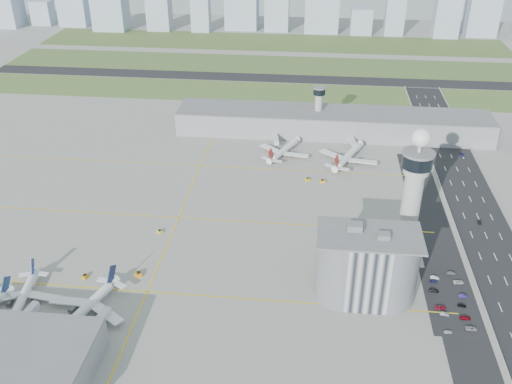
# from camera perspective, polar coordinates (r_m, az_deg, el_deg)

# --- Properties ---
(ground) EXTENTS (1000.00, 1000.00, 0.00)m
(ground) POSITION_cam_1_polar(r_m,az_deg,el_deg) (267.98, -0.81, -6.47)
(ground) COLOR #9B9890
(grass_strip_0) EXTENTS (480.00, 50.00, 0.08)m
(grass_strip_0) POSITION_cam_1_polar(r_m,az_deg,el_deg) (469.77, 0.07, 9.96)
(grass_strip_0) COLOR #4C602D
(grass_strip_0) RESTS_ON ground
(grass_strip_1) EXTENTS (480.00, 60.00, 0.08)m
(grass_strip_1) POSITION_cam_1_polar(r_m,az_deg,el_deg) (540.66, 0.93, 12.61)
(grass_strip_1) COLOR #425D2C
(grass_strip_1) RESTS_ON ground
(grass_strip_2) EXTENTS (480.00, 70.00, 0.08)m
(grass_strip_2) POSITION_cam_1_polar(r_m,az_deg,el_deg) (617.35, 1.65, 14.76)
(grass_strip_2) COLOR #4B5F2D
(grass_strip_2) RESTS_ON ground
(runway) EXTENTS (480.00, 22.00, 0.10)m
(runway) POSITION_cam_1_polar(r_m,az_deg,el_deg) (504.59, 0.52, 11.36)
(runway) COLOR black
(runway) RESTS_ON ground
(highway) EXTENTS (28.00, 500.00, 0.10)m
(highway) POSITION_cam_1_polar(r_m,az_deg,el_deg) (280.73, 23.40, -7.42)
(highway) COLOR black
(highway) RESTS_ON ground
(barrier_left) EXTENTS (0.60, 500.00, 1.20)m
(barrier_left) POSITION_cam_1_polar(r_m,az_deg,el_deg) (276.35, 20.65, -7.28)
(barrier_left) COLOR #9E9E99
(barrier_left) RESTS_ON ground
(landside_road) EXTENTS (18.00, 260.00, 0.08)m
(landside_road) POSITION_cam_1_polar(r_m,az_deg,el_deg) (266.16, 18.76, -8.61)
(landside_road) COLOR black
(landside_road) RESTS_ON ground
(parking_lot) EXTENTS (20.00, 44.00, 0.10)m
(parking_lot) POSITION_cam_1_polar(r_m,az_deg,el_deg) (256.54, 18.80, -10.24)
(parking_lot) COLOR black
(parking_lot) RESTS_ON ground
(taxiway_line_h_0) EXTENTS (260.00, 0.60, 0.01)m
(taxiway_line_h_0) POSITION_cam_1_polar(r_m,az_deg,el_deg) (252.14, -10.84, -9.77)
(taxiway_line_h_0) COLOR yellow
(taxiway_line_h_0) RESTS_ON ground
(taxiway_line_h_1) EXTENTS (260.00, 0.60, 0.01)m
(taxiway_line_h_1) POSITION_cam_1_polar(r_m,az_deg,el_deg) (298.96, -7.76, -2.56)
(taxiway_line_h_1) COLOR yellow
(taxiway_line_h_1) RESTS_ON ground
(taxiway_line_h_2) EXTENTS (260.00, 0.60, 0.01)m
(taxiway_line_h_2) POSITION_cam_1_polar(r_m,az_deg,el_deg) (349.83, -5.56, 2.63)
(taxiway_line_h_2) COLOR yellow
(taxiway_line_h_2) RESTS_ON ground
(taxiway_line_v) EXTENTS (0.60, 260.00, 0.01)m
(taxiway_line_v) POSITION_cam_1_polar(r_m,az_deg,el_deg) (298.96, -7.76, -2.56)
(taxiway_line_v) COLOR yellow
(taxiway_line_v) RESTS_ON ground
(control_tower) EXTENTS (14.00, 14.00, 64.50)m
(control_tower) POSITION_cam_1_polar(r_m,az_deg,el_deg) (258.45, 15.41, 0.08)
(control_tower) COLOR #ADAAA5
(control_tower) RESTS_ON ground
(secondary_tower) EXTENTS (8.60, 8.60, 31.90)m
(secondary_tower) POSITION_cam_1_polar(r_m,az_deg,el_deg) (390.56, 6.27, 8.56)
(secondary_tower) COLOR #ADAAA5
(secondary_tower) RESTS_ON ground
(admin_building) EXTENTS (42.00, 24.00, 33.50)m
(admin_building) POSITION_cam_1_polar(r_m,az_deg,el_deg) (241.13, 10.98, -7.25)
(admin_building) COLOR #B2B2B7
(admin_building) RESTS_ON ground
(terminal_pier) EXTENTS (210.00, 32.00, 15.80)m
(terminal_pier) POSITION_cam_1_polar(r_m,az_deg,el_deg) (392.92, 7.65, 6.89)
(terminal_pier) COLOR gray
(terminal_pier) RESTS_ON ground
(airplane_near_b) EXTENTS (36.82, 41.53, 10.44)m
(airplane_near_b) POSITION_cam_1_polar(r_m,az_deg,el_deg) (257.33, -22.41, -9.42)
(airplane_near_b) COLOR white
(airplane_near_b) RESTS_ON ground
(airplane_near_c) EXTENTS (46.51, 50.54, 11.67)m
(airplane_near_c) POSITION_cam_1_polar(r_m,az_deg,el_deg) (242.85, -16.78, -10.66)
(airplane_near_c) COLOR white
(airplane_near_c) RESTS_ON ground
(airplane_far_a) EXTENTS (47.57, 50.59, 11.23)m
(airplane_far_a) POSITION_cam_1_polar(r_m,az_deg,el_deg) (360.59, 2.87, 4.59)
(airplane_far_a) COLOR white
(airplane_far_a) RESTS_ON ground
(airplane_far_b) EXTENTS (52.29, 55.78, 12.45)m
(airplane_far_b) POSITION_cam_1_polar(r_m,az_deg,el_deg) (356.04, 9.27, 3.98)
(airplane_far_b) COLOR white
(airplane_far_b) RESTS_ON ground
(jet_bridge_near_1) EXTENTS (5.39, 14.31, 5.70)m
(jet_bridge_near_1) POSITION_cam_1_polar(r_m,az_deg,el_deg) (244.51, -22.89, -12.58)
(jet_bridge_near_1) COLOR silver
(jet_bridge_near_1) RESTS_ON ground
(jet_bridge_near_2) EXTENTS (5.39, 14.31, 5.70)m
(jet_bridge_near_2) POSITION_cam_1_polar(r_m,az_deg,el_deg) (232.56, -16.19, -13.64)
(jet_bridge_near_2) COLOR silver
(jet_bridge_near_2) RESTS_ON ground
(jet_bridge_far_0) EXTENTS (5.39, 14.31, 5.70)m
(jet_bridge_far_0) POSITION_cam_1_polar(r_m,az_deg,el_deg) (380.81, 1.88, 5.56)
(jet_bridge_far_0) COLOR silver
(jet_bridge_far_0) RESTS_ON ground
(jet_bridge_far_1) EXTENTS (5.39, 14.31, 5.70)m
(jet_bridge_far_1) POSITION_cam_1_polar(r_m,az_deg,el_deg) (380.81, 9.43, 5.16)
(jet_bridge_far_1) COLOR silver
(jet_bridge_far_1) RESTS_ON ground
(tug_1) EXTENTS (2.64, 3.33, 1.72)m
(tug_1) POSITION_cam_1_polar(r_m,az_deg,el_deg) (265.86, -16.73, -8.06)
(tug_1) COLOR #D59309
(tug_1) RESTS_ON ground
(tug_2) EXTENTS (3.72, 4.13, 1.99)m
(tug_2) POSITION_cam_1_polar(r_m,az_deg,el_deg) (261.29, -11.66, -8.00)
(tug_2) COLOR orange
(tug_2) RESTS_ON ground
(tug_3) EXTENTS (3.32, 3.29, 1.61)m
(tug_3) POSITION_cam_1_polar(r_m,az_deg,el_deg) (288.09, -9.62, -3.89)
(tug_3) COLOR yellow
(tug_3) RESTS_ON ground
(tug_4) EXTENTS (3.63, 2.95, 1.84)m
(tug_4) POSITION_cam_1_polar(r_m,az_deg,el_deg) (331.26, 6.65, 1.11)
(tug_4) COLOR gold
(tug_4) RESTS_ON ground
(tug_5) EXTENTS (3.00, 3.32, 1.60)m
(tug_5) POSITION_cam_1_polar(r_m,az_deg,el_deg) (332.67, 5.16, 1.30)
(tug_5) COLOR #D9C200
(tug_5) RESTS_ON ground
(car_lot_0) EXTENTS (3.43, 1.79, 1.11)m
(car_lot_0) POSITION_cam_1_polar(r_m,az_deg,el_deg) (240.69, 18.65, -13.11)
(car_lot_0) COLOR silver
(car_lot_0) RESTS_ON ground
(car_lot_1) EXTENTS (3.72, 1.68, 1.18)m
(car_lot_1) POSITION_cam_1_polar(r_m,az_deg,el_deg) (248.35, 18.33, -11.50)
(car_lot_1) COLOR #9799A0
(car_lot_1) RESTS_ON ground
(car_lot_2) EXTENTS (4.88, 2.74, 1.29)m
(car_lot_2) POSITION_cam_1_polar(r_m,az_deg,el_deg) (250.91, 17.97, -10.93)
(car_lot_2) COLOR maroon
(car_lot_2) RESTS_ON ground
(car_lot_3) EXTENTS (4.29, 2.23, 1.19)m
(car_lot_3) POSITION_cam_1_polar(r_m,az_deg,el_deg) (259.04, 17.37, -9.37)
(car_lot_3) COLOR black
(car_lot_3) RESTS_ON ground
(car_lot_4) EXTENTS (3.42, 1.64, 1.13)m
(car_lot_4) POSITION_cam_1_polar(r_m,az_deg,el_deg) (264.25, 17.33, -8.50)
(car_lot_4) COLOR navy
(car_lot_4) RESTS_ON ground
(car_lot_5) EXTENTS (3.77, 1.35, 1.24)m
(car_lot_5) POSITION_cam_1_polar(r_m,az_deg,el_deg) (266.45, 17.44, -8.15)
(car_lot_5) COLOR white
(car_lot_5) RESTS_ON ground
(car_lot_6) EXTENTS (4.64, 2.16, 1.29)m
(car_lot_6) POSITION_cam_1_polar(r_m,az_deg,el_deg) (245.05, 20.74, -12.65)
(car_lot_6) COLOR gray
(car_lot_6) RESTS_ON ground
(car_lot_7) EXTENTS (4.52, 2.06, 1.28)m
(car_lot_7) POSITION_cam_1_polar(r_m,az_deg,el_deg) (249.14, 20.21, -11.73)
(car_lot_7) COLOR maroon
(car_lot_7) RESTS_ON ground
(car_lot_8) EXTENTS (3.59, 1.78, 1.17)m
(car_lot_8) POSITION_cam_1_polar(r_m,az_deg,el_deg) (254.87, 19.90, -10.61)
(car_lot_8) COLOR black
(car_lot_8) RESTS_ON ground
(car_lot_9) EXTENTS (3.97, 1.66, 1.28)m
(car_lot_9) POSITION_cam_1_polar(r_m,az_deg,el_deg) (259.88, 19.99, -9.74)
(car_lot_9) COLOR navy
(car_lot_9) RESTS_ON ground
(car_lot_10) EXTENTS (4.79, 2.51, 1.29)m
(car_lot_10) POSITION_cam_1_polar(r_m,az_deg,el_deg) (267.00, 19.59, -8.48)
(car_lot_10) COLOR silver
(car_lot_10) RESTS_ON ground
(car_lot_11) EXTENTS (4.30, 1.88, 1.23)m
(car_lot_11) POSITION_cam_1_polar(r_m,az_deg,el_deg) (271.48, 18.93, -7.65)
(car_lot_11) COLOR slate
(car_lot_11) RESTS_ON ground
(car_hw_1) EXTENTS (1.70, 3.91, 1.25)m
(car_hw_1) POSITION_cam_1_polar(r_m,az_deg,el_deg) (313.18, 21.44, -2.81)
(car_hw_1) COLOR black
(car_hw_1) RESTS_ON ground
(car_hw_2) EXTENTS (2.81, 4.92, 1.29)m
(car_hw_2) POSITION_cam_1_polar(r_m,az_deg,el_deg) (383.68, 19.87, 3.55)
(car_hw_2) COLOR navy
(car_hw_2) RESTS_ON ground
(car_hw_4) EXTENTS (1.58, 3.54, 1.18)m
(car_hw_4) POSITION_cam_1_polar(r_m,az_deg,el_deg) (434.18, 16.50, 7.11)
(car_hw_4) COLOR #9A9A9A
(car_hw_4) RESTS_ON ground
(skyline_bldg_2) EXTENTS (22.81, 18.25, 26.79)m
(skyline_bldg_2) POSITION_cam_1_polar(r_m,az_deg,el_deg) (733.75, -20.56, 16.45)
(skyline_bldg_2) COLOR #9EADC1
(skyline_bldg_2) RESTS_ON ground
(skyline_bldg_3) EXTENTS (32.30, 25.84, 36.93)m
(skyline_bldg_3) POSITION_cam_1_polar(r_m,az_deg,el_deg) (717.89, -17.69, 17.07)
(skyline_bldg_3) COLOR #9EADC1
(skyline_bldg_3) RESTS_ON ground
(skyline_bldg_4) EXTENTS (35.81, 28.65, 60.36)m
(skyline_bldg_4) POSITION_cam_1_polar(r_m,az_deg,el_deg) (683.40, -14.47, 17.94)
(skyline_bldg_4) COLOR #9EADC1
(skyline_bldg_4) RESTS_ON ground
(skyline_bldg_6) EXTENTS (20.04, 16.03, 45.20)m
(skyline_bldg_6) POSITION_cam_1_polar(r_m,az_deg,el_deg) (660.06, -5.56, 17.62)
(skyline_bldg_6) COLOR #9EADC1
(skyline_bldg_6) RESTS_ON ground
(skyline_bldg_7) EXTENTS (35.76, 28.61, 61.22)m
(skyline_bldg_7) POSITION_cam_1_polar(r_m,az_deg,el_deg) (669.80, -1.44, 18.62)
(skyline_bldg_7) COLOR #9EADC1
(skyline_bldg_7) RESTS_ON ground
(skyline_bldg_9) EXTENTS (36.96, 29.57, 62.11)m
(skyline_bldg_9) POSITION_cam_1_polar(r_m,az_deg,el_deg) (659.63, 6.67, 18.31)
(skyline_bldg_9) COLOR #9EADC1
(skyline_bldg_9) RESTS_ON ground
(skyline_bldg_10) EXTENTS (23.01, 18.41, 27.75)m
(skyline_bldg_10) POSITION_cam_1_polar(r_m,az_deg,el_deg) (656.33, 10.49, 16.44)
(skyline_bldg_10) COLOR #9EADC1
(skyline_bldg_10) RESTS_ON ground
(skyline_bldg_11) EXTENTS (20.22, 16.18, 38.97)m
(skyline_bldg_11) POSITION_cam_1_polar(r_m,az_deg,el_deg) (658.19, 13.70, 16.65)
(skyline_bldg_11) COLOR #9EADC1
(skyline_bldg_11) RESTS_ON ground
(skyline_bldg_12) EXTENTS (26.14, 20.92, 46.89)m
(skyline_bldg_12) POSITION_cam_1_polar(r_m,az_deg,el_deg) (664.22, 18.56, 16.46)
(skyline_bldg_12) COLOR #9EADC1
(skyline_bldg_12) RESTS_ON ground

